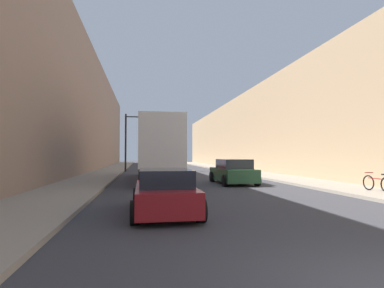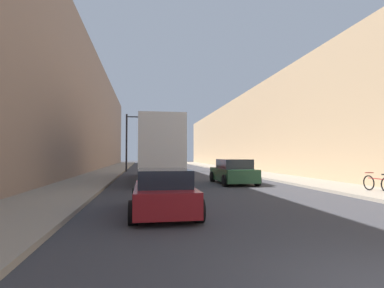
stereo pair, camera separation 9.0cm
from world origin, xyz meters
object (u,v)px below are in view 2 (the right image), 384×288
object	(u,v)px
suv_car	(233,172)
traffic_signal_gantry	(140,132)
semi_truck	(157,148)
sedan_car	(163,192)
parked_bicycle	(378,183)

from	to	relation	value
suv_car	traffic_signal_gantry	size ratio (longest dim) A/B	0.71
semi_truck	suv_car	bearing A→B (deg)	-35.14
sedan_car	suv_car	world-z (taller)	suv_car
suv_car	sedan_car	bearing A→B (deg)	-119.27
suv_car	parked_bicycle	xyz separation A→B (m)	(4.97, -6.30, -0.22)
sedan_car	suv_car	bearing A→B (deg)	60.73
suv_car	traffic_signal_gantry	bearing A→B (deg)	111.39
semi_truck	sedan_car	xyz separation A→B (m)	(-0.37, -12.35, -1.67)
semi_truck	parked_bicycle	bearing A→B (deg)	-44.83
semi_truck	parked_bicycle	xyz separation A→B (m)	(9.67, -9.61, -1.80)
sedan_car	traffic_signal_gantry	xyz separation A→B (m)	(-1.04, 24.65, 3.79)
semi_truck	traffic_signal_gantry	distance (m)	12.56
sedan_car	suv_car	xyz separation A→B (m)	(5.07, 9.05, 0.09)
semi_truck	parked_bicycle	distance (m)	13.75
semi_truck	parked_bicycle	world-z (taller)	semi_truck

